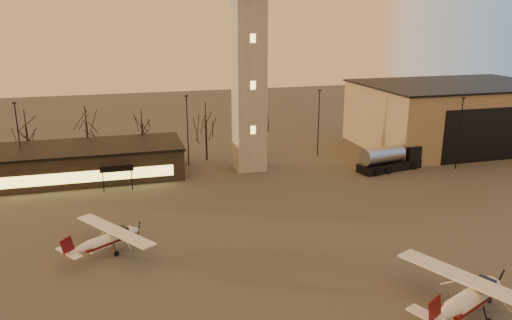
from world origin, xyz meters
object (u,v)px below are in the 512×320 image
at_px(hangar, 454,115).
at_px(fuel_truck, 389,160).
at_px(control_tower, 249,51).
at_px(terminal, 85,162).
at_px(cessna_front, 474,300).
at_px(cessna_rear, 112,241).

distance_m(hangar, fuel_truck, 20.40).
xyz_separation_m(control_tower, fuel_truck, (18.61, -6.01, -14.94)).
bearing_deg(terminal, control_tower, -5.15).
height_order(cessna_front, cessna_rear, cessna_front).
bearing_deg(hangar, cessna_front, -124.76).
bearing_deg(fuel_truck, control_tower, 150.67).
height_order(terminal, cessna_rear, terminal).
bearing_deg(control_tower, fuel_truck, -17.88).
distance_m(hangar, cessna_front, 52.72).
xyz_separation_m(control_tower, terminal, (-21.99, 1.98, -14.17)).
relative_size(hangar, cessna_front, 2.50).
xyz_separation_m(terminal, cessna_front, (28.02, -41.19, -0.97)).
relative_size(control_tower, terminal, 1.28).
bearing_deg(hangar, control_tower, -173.69).
height_order(hangar, fuel_truck, hangar).
height_order(cessna_front, fuel_truck, fuel_truck).
distance_m(control_tower, hangar, 37.90).
relative_size(control_tower, hangar, 1.07).
relative_size(terminal, cessna_front, 2.08).
xyz_separation_m(control_tower, hangar, (36.00, 3.98, -11.17)).
height_order(terminal, fuel_truck, terminal).
bearing_deg(terminal, hangar, 1.97).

